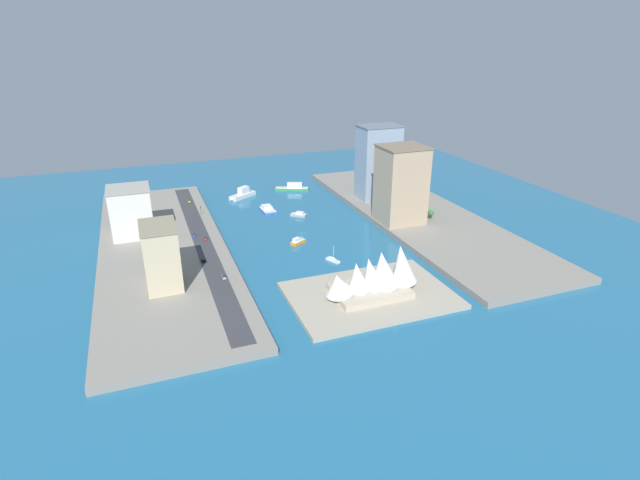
{
  "coord_description": "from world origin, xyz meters",
  "views": [
    {
      "loc": [
        92.1,
        277.87,
        117.56
      ],
      "look_at": [
        -1.83,
        28.31,
        6.11
      ],
      "focal_mm": 27.65,
      "sensor_mm": 36.0,
      "label": 1
    }
  ],
  "objects": [
    {
      "name": "catamaran_blue",
      "position": [
        9.25,
        -49.58,
        1.32
      ],
      "size": [
        9.59,
        17.85,
        3.6
      ],
      "color": "blue",
      "rests_on": "ground_plane"
    },
    {
      "name": "hatchback_blue",
      "position": [
        66.26,
        -9.86,
        4.35
      ],
      "size": [
        1.96,
        4.58,
        1.62
      ],
      "color": "black",
      "rests_on": "road_strip"
    },
    {
      "name": "pickup_red",
      "position": [
        60.38,
        -2.88,
        4.35
      ],
      "size": [
        1.95,
        5.22,
        1.61
      ],
      "color": "black",
      "rests_on": "road_strip"
    },
    {
      "name": "sailboat_small_white",
      "position": [
        -2.83,
        46.2,
        0.89
      ],
      "size": [
        6.01,
        9.67,
        9.46
      ],
      "color": "white",
      "rests_on": "ground_plane"
    },
    {
      "name": "traffic_light_waterfront",
      "position": [
        56.44,
        -47.75,
        7.76
      ],
      "size": [
        0.36,
        0.36,
        6.5
      ],
      "color": "black",
      "rests_on": "quay_east"
    },
    {
      "name": "water_taxi_orange",
      "position": [
        7.59,
        15.29,
        1.48
      ],
      "size": [
        11.0,
        8.44,
        4.11
      ],
      "color": "orange",
      "rests_on": "ground_plane"
    },
    {
      "name": "tower_tall_glass",
      "position": [
        -74.34,
        -42.16,
        30.44
      ],
      "size": [
        30.0,
        21.26,
        53.97
      ],
      "color": "#8C9EB2",
      "rests_on": "quay_west"
    },
    {
      "name": "yacht_sleek_gray",
      "position": [
        -8.3,
        -31.19,
        1.27
      ],
      "size": [
        11.24,
        10.52,
        3.34
      ],
      "color": "#999EA3",
      "rests_on": "ground_plane"
    },
    {
      "name": "ferry_green_doubledeck",
      "position": [
        -23.26,
        -91.87,
        2.24
      ],
      "size": [
        28.25,
        16.41,
        6.45
      ],
      "color": "#2D8C4C",
      "rests_on": "ground_plane"
    },
    {
      "name": "suv_black",
      "position": [
        66.04,
        28.29,
        4.34
      ],
      "size": [
        2.12,
        4.8,
        1.54
      ],
      "color": "black",
      "rests_on": "road_strip"
    },
    {
      "name": "quay_west",
      "position": [
        -85.29,
        0.0,
        1.71
      ],
      "size": [
        70.0,
        240.0,
        3.42
      ],
      "primitive_type": "cube",
      "color": "gray",
      "rests_on": "ground_plane"
    },
    {
      "name": "road_strip",
      "position": [
        62.54,
        0.0,
        3.49
      ],
      "size": [
        10.3,
        228.0,
        0.15
      ],
      "primitive_type": "cube",
      "color": "#38383D",
      "rests_on": "quay_east"
    },
    {
      "name": "quay_east",
      "position": [
        85.29,
        0.0,
        1.71
      ],
      "size": [
        70.0,
        240.0,
        3.42
      ],
      "primitive_type": "cube",
      "color": "gray",
      "rests_on": "ground_plane"
    },
    {
      "name": "hotel_broad_white",
      "position": [
        100.16,
        -25.9,
        18.56
      ],
      "size": [
        24.67,
        24.45,
        30.21
      ],
      "color": "silver",
      "rests_on": "quay_east"
    },
    {
      "name": "ferry_white_commuter",
      "position": [
        18.96,
        -87.92,
        2.67
      ],
      "size": [
        23.38,
        18.85,
        8.05
      ],
      "color": "silver",
      "rests_on": "ground_plane"
    },
    {
      "name": "office_block_beige",
      "position": [
        87.74,
        49.15,
        19.2
      ],
      "size": [
        16.8,
        25.44,
        31.5
      ],
      "color": "#C6B793",
      "rests_on": "quay_east"
    },
    {
      "name": "park_tree_cluster",
      "position": [
        -85.99,
        3.32,
        8.66
      ],
      "size": [
        8.5,
        22.87,
        8.56
      ],
      "color": "brown",
      "rests_on": "quay_west"
    },
    {
      "name": "peninsula_point",
      "position": [
        -4.35,
        90.29,
        1.0
      ],
      "size": [
        77.97,
        53.8,
        2.0
      ],
      "primitive_type": "cube",
      "color": "#A89E89",
      "rests_on": "ground_plane"
    },
    {
      "name": "taxi_yellow_cab",
      "position": [
        60.56,
        -79.55,
        4.36
      ],
      "size": [
        1.99,
        4.42,
        1.64
      ],
      "color": "black",
      "rests_on": "road_strip"
    },
    {
      "name": "opera_landmark",
      "position": [
        -6.76,
        90.29,
        11.54
      ],
      "size": [
        48.9,
        24.21,
        23.92
      ],
      "color": "#BCAD93",
      "rests_on": "peninsula_point"
    },
    {
      "name": "apartment_midrise_tan",
      "position": [
        -64.66,
        9.57,
        28.35
      ],
      "size": [
        28.43,
        26.55,
        49.81
      ],
      "color": "tan",
      "rests_on": "quay_west"
    },
    {
      "name": "ground_plane",
      "position": [
        0.0,
        0.0,
        0.0
      ],
      "size": [
        440.0,
        440.0,
        0.0
      ],
      "primitive_type": "plane",
      "color": "#23668E"
    },
    {
      "name": "sedan_silver",
      "position": [
        59.21,
        52.16,
        4.33
      ],
      "size": [
        2.0,
        5.04,
        1.57
      ],
      "color": "black",
      "rests_on": "road_strip"
    }
  ]
}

